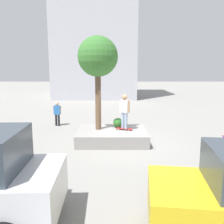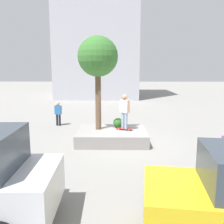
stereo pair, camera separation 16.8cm
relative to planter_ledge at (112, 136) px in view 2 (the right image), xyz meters
The scene contains 8 objects.
ground_plane 0.66m from the planter_ledge, 159.78° to the left, with size 120.00×120.00×0.00m, color gray.
planter_ledge is the anchor object (origin of this frame).
plaza_tree 3.83m from the planter_ledge, 16.28° to the right, with size 1.92×1.92×4.50m.
boxwood_shrub 0.82m from the planter_ledge, 119.09° to the right, with size 0.49×0.49×0.49m, color #2D6628.
skateboard 0.70m from the planter_ledge, behind, with size 0.82×0.48×0.07m.
skateboarder 1.46m from the planter_ledge, behind, with size 0.47×0.43×1.68m.
passerby_with_bag 4.88m from the planter_ledge, 44.82° to the right, with size 0.51×0.24×1.53m.
plaza_lowrise_south 22.04m from the planter_ledge, 84.18° to the right, with size 9.85×8.70×17.49m, color #B2B2BC.
Camera 2 is at (0.40, 11.34, 3.51)m, focal length 38.92 mm.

